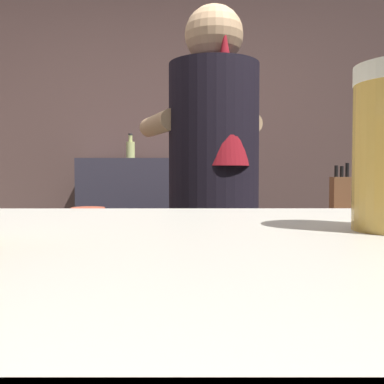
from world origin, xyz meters
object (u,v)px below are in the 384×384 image
at_px(mixing_bowl, 88,212).
at_px(bottle_vinegar, 130,149).
at_px(bottle_olive_oil, 200,146).
at_px(bartender, 214,200).
at_px(knife_block, 341,196).
at_px(chefs_knife, 268,219).
at_px(bottle_soy, 206,144).

xyz_separation_m(mixing_bowl, bottle_vinegar, (0.07, 1.10, 0.37)).
bearing_deg(bottle_vinegar, bottle_olive_oil, -15.59).
xyz_separation_m(bartender, knife_block, (0.68, 0.57, -0.01)).
bearing_deg(knife_block, chefs_knife, -157.44).
bearing_deg(bottle_olive_oil, chefs_knife, -74.69).
distance_m(mixing_bowl, bottle_olive_oil, 1.18).
distance_m(chefs_knife, bottle_soy, 1.29).
bearing_deg(chefs_knife, bottle_olive_oil, 114.42).
height_order(bartender, chefs_knife, bartender).
relative_size(bartender, chefs_knife, 7.26).
bearing_deg(bottle_vinegar, chefs_knife, -56.74).
relative_size(knife_block, bottle_soy, 1.00).
relative_size(knife_block, mixing_bowl, 1.60).
bearing_deg(mixing_bowl, bottle_vinegar, 86.38).
bearing_deg(chefs_knife, bottle_soy, 110.85).
bearing_deg(chefs_knife, knife_block, 31.67).
bearing_deg(bottle_soy, knife_block, -57.56).
distance_m(bartender, chefs_knife, 0.50).
bearing_deg(bottle_olive_oil, bottle_soy, 60.13).
distance_m(chefs_knife, bottle_olive_oil, 1.21).
height_order(knife_block, bottle_soy, bottle_soy).
relative_size(chefs_knife, bottle_soy, 0.89).
distance_m(bartender, mixing_bowl, 0.82).
relative_size(bartender, mixing_bowl, 10.26).
relative_size(knife_block, bottle_vinegar, 1.44).
relative_size(bottle_soy, bottle_vinegar, 1.43).
bearing_deg(mixing_bowl, bartender, -42.18).
xyz_separation_m(bartender, bottle_soy, (0.03, 1.60, 0.31)).
bearing_deg(bottle_vinegar, bartender, -71.97).
bearing_deg(chefs_knife, bartender, -115.30).
distance_m(mixing_bowl, bottle_soy, 1.29).
bearing_deg(bottle_soy, bottle_olive_oil, -119.87).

